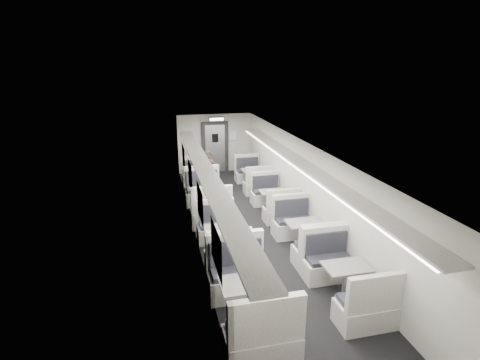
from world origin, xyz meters
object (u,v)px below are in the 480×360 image
vestibule_door (215,148)px  booth_right_b (273,201)px  booth_left_b (207,201)px  exit_sign (216,119)px  booth_right_d (345,282)px  booth_left_d (248,302)px  booth_right_c (304,235)px  booth_left_c (222,240)px  passenger (208,173)px  booth_right_a (253,178)px  booth_left_a (198,182)px

vestibule_door → booth_right_b: bearing=-77.9°
booth_left_b → booth_right_b: bearing=-8.5°
exit_sign → booth_right_d: bearing=-83.5°
exit_sign → booth_left_d: bearing=-96.4°
booth_right_d → exit_sign: bearing=96.5°
booth_left_b → booth_right_c: bearing=-53.9°
booth_left_d → booth_right_b: (2.00, 4.78, -0.07)m
booth_right_c → booth_right_d: (0.00, -2.09, 0.00)m
booth_left_c → vestibule_door: (1.00, 6.91, 0.68)m
booth_right_b → vestibule_door: 4.84m
booth_left_b → exit_sign: 4.43m
booth_left_d → passenger: bearing=87.4°
booth_left_c → booth_right_a: bearing=66.7°
booth_right_b → booth_left_d: bearing=-112.7°
booth_left_b → booth_left_d: bearing=-90.0°
booth_right_c → booth_left_c: bearing=173.7°
booth_right_a → booth_left_c: bearing=-113.3°
booth_right_a → booth_right_b: size_ratio=0.99×
booth_right_c → vestibule_door: size_ratio=0.99×
booth_left_c → passenger: bearing=85.8°
booth_right_c → booth_right_b: bearing=90.0°
booth_left_a → exit_sign: exit_sign is taller
booth_left_b → passenger: size_ratio=1.45×
booth_right_b → passenger: size_ratio=1.23×
passenger → vestibule_door: bearing=87.7°
booth_right_b → passenger: (-1.69, 1.90, 0.45)m
booth_right_d → booth_left_b: bearing=112.5°
booth_left_d → exit_sign: exit_sign is taller
booth_left_d → vestibule_door: bearing=84.0°
booth_left_a → booth_right_d: 7.22m
booth_right_d → booth_left_a: bearing=106.1°
booth_right_a → booth_left_b: bearing=-133.2°
booth_right_d → vestibule_door: vestibule_door is taller
booth_right_b → booth_right_c: 2.45m
booth_left_b → booth_left_a: bearing=90.0°
booth_left_a → booth_right_d: booth_right_d is taller
vestibule_door → booth_left_d: bearing=-96.0°
booth_left_d → passenger: (0.31, 6.68, 0.37)m
booth_left_d → booth_right_c: size_ratio=1.13×
booth_left_d → booth_right_d: bearing=7.0°
booth_left_d → booth_right_a: booth_left_d is taller
booth_left_b → booth_left_d: booth_left_d is taller
booth_left_d → booth_right_b: bearing=67.3°
booth_right_d → booth_right_a: bearing=90.0°
booth_left_b → booth_left_c: booth_left_b is taller
booth_left_b → booth_left_d: size_ratio=0.98×
vestibule_door → booth_left_a: bearing=-113.7°
booth_left_d → exit_sign: size_ratio=3.81×
booth_left_d → booth_left_b: bearing=90.0°
booth_right_a → exit_sign: size_ratio=3.13×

